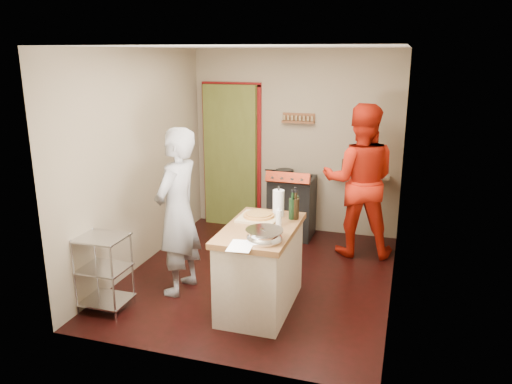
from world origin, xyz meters
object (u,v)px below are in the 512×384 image
stove (292,206)px  person_red (359,181)px  wire_shelving (104,269)px  person_stripe (178,212)px  island (261,265)px

stove → person_red: bearing=-20.3°
wire_shelving → person_red: (2.28, 2.27, 0.54)m
stove → person_stripe: person_stripe is taller
stove → wire_shelving: bearing=-116.9°
stove → wire_shelving: 2.94m
island → person_stripe: 1.06m
island → person_red: size_ratio=0.66×
stove → island: size_ratio=0.78×
stove → island: island is taller
island → person_red: person_red is taller
stove → person_red: (0.95, -0.35, 0.53)m
person_red → island: bearing=59.2°
wire_shelving → island: island is taller
wire_shelving → person_stripe: bearing=48.2°
person_stripe → person_red: (1.73, 1.66, 0.07)m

